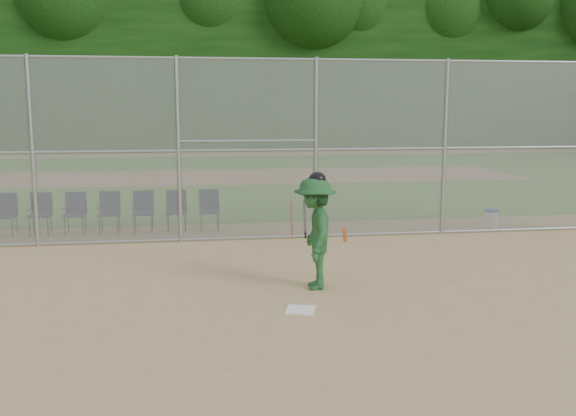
{
  "coord_description": "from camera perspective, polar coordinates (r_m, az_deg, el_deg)",
  "views": [
    {
      "loc": [
        -1.72,
        -8.97,
        2.95
      ],
      "look_at": [
        0.0,
        2.5,
        1.1
      ],
      "focal_mm": 40.0,
      "sensor_mm": 36.0,
      "label": 1
    }
  ],
  "objects": [
    {
      "name": "chair_6",
      "position": [
        15.46,
        -7.01,
        -0.2
      ],
      "size": [
        0.54,
        0.52,
        0.96
      ],
      "primitive_type": null,
      "color": "#11193E",
      "rests_on": "ground"
    },
    {
      "name": "grass_strip",
      "position": [
        27.19,
        -4.86,
        2.81
      ],
      "size": [
        100.0,
        100.0,
        0.0
      ],
      "primitive_type": "plane",
      "color": "#366F21",
      "rests_on": "ground"
    },
    {
      "name": "water_cooler",
      "position": [
        16.53,
        17.62,
        -0.86
      ],
      "size": [
        0.35,
        0.35,
        0.44
      ],
      "color": "white",
      "rests_on": "ground"
    },
    {
      "name": "batter_at_plate",
      "position": [
        10.39,
        2.4,
        -2.18
      ],
      "size": [
        0.94,
        1.42,
        1.92
      ],
      "color": "#215327",
      "rests_on": "ground"
    },
    {
      "name": "chair_4",
      "position": [
        15.5,
        -12.76,
        -0.33
      ],
      "size": [
        0.54,
        0.52,
        0.96
      ],
      "primitive_type": null,
      "color": "#11193E",
      "rests_on": "ground"
    },
    {
      "name": "ground",
      "position": [
        9.6,
        2.24,
        -8.84
      ],
      "size": [
        100.0,
        100.0,
        0.0
      ],
      "primitive_type": "plane",
      "color": "tan",
      "rests_on": "ground"
    },
    {
      "name": "chair_3",
      "position": [
        15.58,
        -15.6,
        -0.4
      ],
      "size": [
        0.54,
        0.52,
        0.96
      ],
      "primitive_type": null,
      "color": "#11193E",
      "rests_on": "ground"
    },
    {
      "name": "dirt_patch_far",
      "position": [
        27.19,
        -4.86,
        2.82
      ],
      "size": [
        24.0,
        24.0,
        0.0
      ],
      "primitive_type": "plane",
      "color": "tan",
      "rests_on": "ground"
    },
    {
      "name": "spare_bats",
      "position": [
        14.5,
        0.91,
        -1.0
      ],
      "size": [
        0.36,
        0.3,
        0.84
      ],
      "color": "#D84C14",
      "rests_on": "ground"
    },
    {
      "name": "backstop_fence",
      "position": [
        14.11,
        -1.51,
        5.48
      ],
      "size": [
        16.09,
        0.09,
        4.0
      ],
      "color": "gray",
      "rests_on": "ground"
    },
    {
      "name": "chair_1",
      "position": [
        15.85,
        -21.18,
        -0.52
      ],
      "size": [
        0.54,
        0.52,
        0.96
      ],
      "primitive_type": null,
      "color": "#11193E",
      "rests_on": "ground"
    },
    {
      "name": "chair_0",
      "position": [
        16.04,
        -23.89,
        -0.58
      ],
      "size": [
        0.54,
        0.52,
        0.96
      ],
      "primitive_type": null,
      "color": "#11193E",
      "rests_on": "ground"
    },
    {
      "name": "chair_5",
      "position": [
        15.46,
        -9.88,
        -0.27
      ],
      "size": [
        0.54,
        0.52,
        0.96
      ],
      "primitive_type": null,
      "color": "#11193E",
      "rests_on": "ground"
    },
    {
      "name": "treeline",
      "position": [
        29.14,
        -5.28,
        14.05
      ],
      "size": [
        81.0,
        60.0,
        11.0
      ],
      "color": "black",
      "rests_on": "ground"
    },
    {
      "name": "home_plate",
      "position": [
        9.48,
        1.09,
        -9.02
      ],
      "size": [
        0.51,
        0.51,
        0.02
      ],
      "primitive_type": "cube",
      "rotation": [
        0.0,
        0.0,
        -0.29
      ],
      "color": "white",
      "rests_on": "ground"
    },
    {
      "name": "chair_2",
      "position": [
        15.69,
        -18.42,
        -0.46
      ],
      "size": [
        0.54,
        0.52,
        0.96
      ],
      "primitive_type": null,
      "color": "#11193E",
      "rests_on": "ground"
    }
  ]
}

